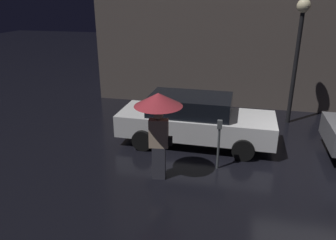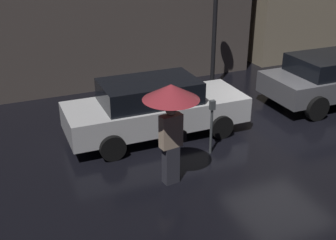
% 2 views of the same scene
% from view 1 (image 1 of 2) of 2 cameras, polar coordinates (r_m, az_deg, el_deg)
% --- Properties ---
extents(ground_plane, '(60.00, 60.00, 0.00)m').
position_cam_1_polar(ground_plane, '(9.12, 23.88, -8.71)').
color(ground_plane, black).
extents(building_facade_left, '(9.90, 3.00, 8.10)m').
position_cam_1_polar(building_facade_left, '(14.36, 9.42, 19.96)').
color(building_facade_left, '#564C47').
rests_on(building_facade_left, ground).
extents(parked_car_white, '(4.61, 1.87, 1.49)m').
position_cam_1_polar(parked_car_white, '(9.80, 4.60, 0.16)').
color(parked_car_white, silver).
rests_on(parked_car_white, ground).
extents(pedestrian_with_umbrella, '(1.12, 1.12, 2.18)m').
position_cam_1_polar(pedestrian_with_umbrella, '(7.51, -1.68, 1.47)').
color(pedestrian_with_umbrella, '#383842').
rests_on(pedestrian_with_umbrella, ground).
extents(parking_meter, '(0.12, 0.10, 1.34)m').
position_cam_1_polar(parking_meter, '(8.38, 8.85, -3.35)').
color(parking_meter, '#4C5154').
rests_on(parking_meter, ground).
extents(street_lamp_near, '(0.43, 0.43, 4.14)m').
position_cam_1_polar(street_lamp_near, '(11.72, 21.88, 13.08)').
color(street_lamp_near, black).
rests_on(street_lamp_near, ground).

